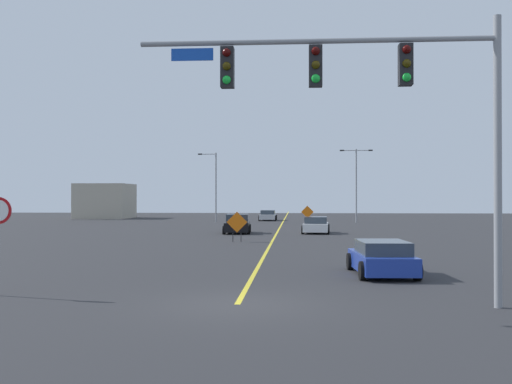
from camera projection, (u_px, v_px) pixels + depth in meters
name	position (u px, v px, depth m)	size (l,w,h in m)	color
ground	(237.00, 305.00, 15.14)	(175.15, 175.15, 0.00)	#2D2D30
road_centre_stripe	(283.00, 223.00, 63.67)	(0.16, 97.31, 0.01)	yellow
traffic_signal_assembly	(371.00, 91.00, 14.93)	(9.19, 0.44, 7.33)	gray
street_lamp_near_left	(356.00, 179.00, 64.09)	(3.54, 0.24, 8.03)	gray
street_lamp_near_right	(214.00, 184.00, 64.89)	(2.08, 0.24, 7.68)	gray
construction_sign_left_shoulder	(237.00, 223.00, 36.45)	(1.29, 0.25, 1.87)	orange
construction_sign_left_lane	(307.00, 213.00, 55.33)	(1.18, 0.07, 1.97)	orange
car_silver_mid	(268.00, 215.00, 69.89)	(2.07, 4.54, 1.22)	#B7BABF
car_blue_approaching	(382.00, 258.00, 20.90)	(2.22, 4.18, 1.23)	#1E389E
car_white_passing	(316.00, 225.00, 45.19)	(2.28, 4.13, 1.27)	white
car_black_distant	(237.00, 225.00, 45.14)	(2.23, 4.07, 1.47)	black
roadside_building_west	(105.00, 201.00, 77.44)	(6.56, 6.78, 4.53)	#B2A893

